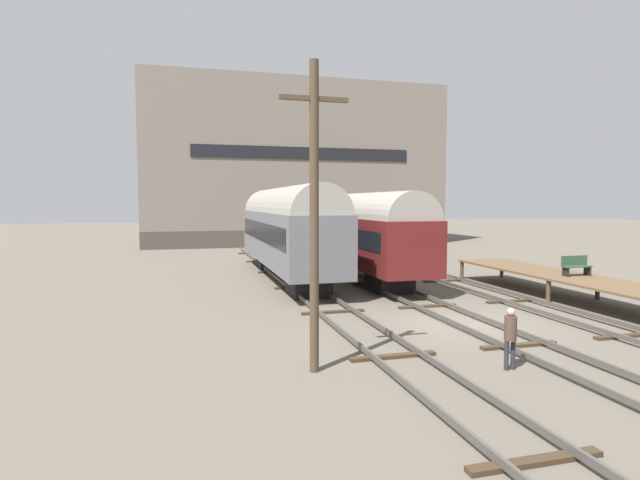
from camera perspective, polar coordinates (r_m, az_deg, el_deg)
name	(u,v)px	position (r m, az deg, el deg)	size (l,w,h in m)	color
ground_plane	(466,324)	(19.25, 16.34, -9.20)	(200.00, 200.00, 0.00)	#60594C
track_left	(358,328)	(17.44, 4.37, -9.97)	(2.60, 60.00, 0.26)	#4C4742
track_middle	(466,320)	(19.22, 16.35, -8.79)	(2.60, 60.00, 0.26)	#4C4742
track_right	(562,313)	(21.67, 25.90, -7.57)	(2.60, 60.00, 0.26)	#4C4742
train_car_maroon	(352,229)	(30.58, 3.63, 1.31)	(2.92, 17.99, 4.98)	black
train_car_grey	(287,227)	(28.88, -3.85, 1.49)	(3.06, 16.09, 5.32)	black
station_platform	(574,279)	(25.22, 27.02, -3.95)	(2.98, 14.61, 1.10)	brown
bench	(576,265)	(25.60, 27.19, -2.56)	(1.40, 0.40, 0.91)	#2D4C33
person_worker	(510,333)	(14.33, 20.93, -9.87)	(0.32, 0.32, 1.67)	#282833
utility_pole	(314,213)	(12.83, -0.67, 3.12)	(1.80, 0.24, 8.03)	#473828
warehouse_building	(292,166)	(56.14, -3.21, 8.45)	(31.51, 11.90, 16.96)	#46403A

